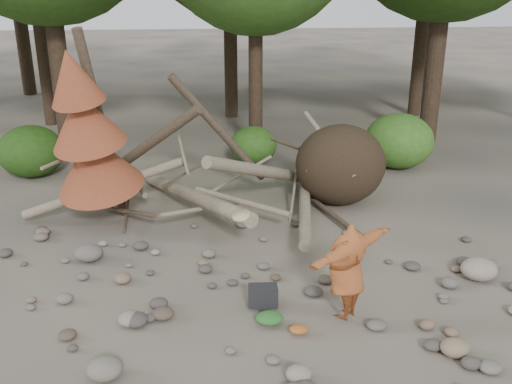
{
  "coord_description": "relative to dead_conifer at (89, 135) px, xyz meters",
  "views": [
    {
      "loc": [
        -0.72,
        -8.64,
        5.18
      ],
      "look_at": [
        0.27,
        1.5,
        1.4
      ],
      "focal_mm": 40.0,
      "sensor_mm": 36.0,
      "label": 1
    }
  ],
  "objects": [
    {
      "name": "cloth_orange",
      "position": [
        3.78,
        -4.56,
        -2.06
      ],
      "size": [
        0.29,
        0.23,
        0.1
      ],
      "primitive_type": "ellipsoid",
      "color": "#AE551D",
      "rests_on": "ground"
    },
    {
      "name": "cloth_green",
      "position": [
        3.37,
        -4.25,
        -2.03
      ],
      "size": [
        0.45,
        0.37,
        0.17
      ],
      "primitive_type": "ellipsoid",
      "color": "#286126",
      "rests_on": "ground"
    },
    {
      "name": "deadfall_pile",
      "position": [
        5.13,
        0.87,
        -1.16
      ],
      "size": [
        8.55,
        5.24,
        3.3
      ],
      "color": "#332619",
      "rests_on": "ground"
    },
    {
      "name": "ground",
      "position": [
        3.12,
        -3.37,
        -2.11
      ],
      "size": [
        120.0,
        120.0,
        0.0
      ],
      "primitive_type": "plane",
      "color": "#514C44",
      "rests_on": "ground"
    },
    {
      "name": "boulder_mid_left",
      "position": [
        0.09,
        -1.67,
        -1.94
      ],
      "size": [
        0.56,
        0.5,
        0.34
      ],
      "primitive_type": "ellipsoid",
      "color": "#645C55",
      "rests_on": "ground"
    },
    {
      "name": "bush_right",
      "position": [
        8.12,
        3.63,
        -1.31
      ],
      "size": [
        2.0,
        2.0,
        1.6
      ],
      "primitive_type": "ellipsoid",
      "color": "#3F7424",
      "rests_on": "ground"
    },
    {
      "name": "bush_left",
      "position": [
        -2.38,
        3.83,
        -1.39
      ],
      "size": [
        1.8,
        1.8,
        1.44
      ],
      "primitive_type": "ellipsoid",
      "color": "#274D14",
      "rests_on": "ground"
    },
    {
      "name": "bush_mid",
      "position": [
        3.92,
        4.43,
        -1.55
      ],
      "size": [
        1.4,
        1.4,
        1.12
      ],
      "primitive_type": "ellipsoid",
      "color": "#33621C",
      "rests_on": "ground"
    },
    {
      "name": "backpack",
      "position": [
        3.32,
        -3.7,
        -1.95
      ],
      "size": [
        0.5,
        0.35,
        0.32
      ],
      "primitive_type": "cube",
      "rotation": [
        0.0,
        0.0,
        -0.05
      ],
      "color": "black",
      "rests_on": "ground"
    },
    {
      "name": "boulder_mid_right",
      "position": [
        7.39,
        -3.12,
        -1.91
      ],
      "size": [
        0.67,
        0.6,
        0.4
      ],
      "primitive_type": "ellipsoid",
      "color": "gray",
      "rests_on": "ground"
    },
    {
      "name": "frisbee_thrower",
      "position": [
        4.59,
        -4.22,
        -1.22
      ],
      "size": [
        2.75,
        1.69,
        1.8
      ],
      "color": "#984A22",
      "rests_on": "ground"
    },
    {
      "name": "boulder_front_left",
      "position": [
        0.94,
        -5.31,
        -1.96
      ],
      "size": [
        0.51,
        0.46,
        0.3
      ],
      "primitive_type": "ellipsoid",
      "color": "slate",
      "rests_on": "ground"
    },
    {
      "name": "dead_conifer",
      "position": [
        0.0,
        0.0,
        0.0
      ],
      "size": [
        2.06,
        2.16,
        4.35
      ],
      "color": "#4C3F30",
      "rests_on": "ground"
    },
    {
      "name": "boulder_front_right",
      "position": [
        5.98,
        -5.29,
        -1.98
      ],
      "size": [
        0.43,
        0.39,
        0.26
      ],
      "primitive_type": "ellipsoid",
      "color": "#867054",
      "rests_on": "ground"
    }
  ]
}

